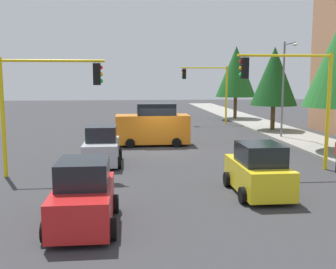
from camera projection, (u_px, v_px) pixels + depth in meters
ground_plane at (161, 150)px, 24.60m from camera, size 120.00×120.00×0.00m
sidewalk_kerb at (293, 135)px, 30.55m from camera, size 80.00×4.00×0.15m
lane_arrow_near at (98, 214)px, 12.96m from camera, size 2.40×1.10×1.10m
traffic_signal_far_left at (208, 83)px, 38.41m from camera, size 0.36×4.59×5.57m
traffic_signal_near_left at (292, 88)px, 18.70m from camera, size 0.36×4.59×5.58m
traffic_signal_near_right at (45, 92)px, 17.62m from camera, size 0.36×4.59×5.30m
street_lamp_curbside at (285, 79)px, 28.46m from camera, size 2.15×0.28×7.00m
tree_roadside_mid at (274, 76)px, 32.83m from camera, size 3.83×3.83×6.99m
tree_roadside_far at (236, 72)px, 42.56m from camera, size 4.28×4.28×7.82m
delivery_van_orange at (153, 126)px, 26.36m from camera, size 2.22×4.80×2.77m
car_silver at (102, 147)px, 20.52m from camera, size 3.69×2.01×1.98m
car_yellow at (258, 171)px, 15.12m from camera, size 3.68×2.01×1.98m
car_red at (84, 196)px, 11.86m from camera, size 3.64×2.00×1.98m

